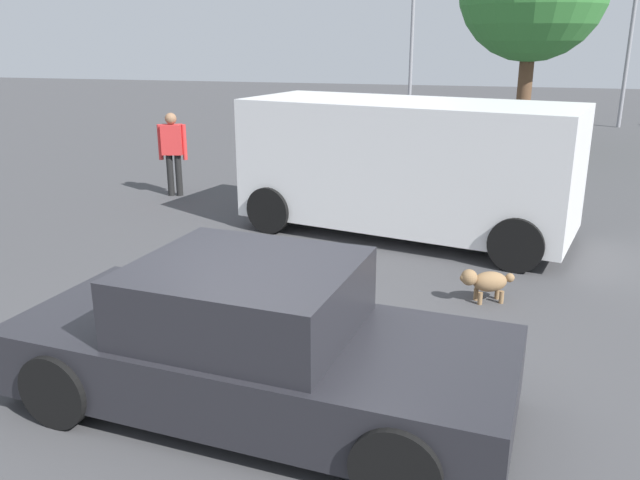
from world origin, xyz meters
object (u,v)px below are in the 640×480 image
(dog, at_px, (486,281))
(van_white, at_px, (407,163))
(light_post_near, at_px, (413,3))
(light_post_mid, at_px, (635,3))
(sedan_foreground, at_px, (256,343))
(pedestrian, at_px, (173,147))

(dog, xyz_separation_m, van_white, (-1.34, 2.62, 0.89))
(light_post_near, height_order, light_post_mid, light_post_near)
(sedan_foreground, height_order, light_post_mid, light_post_mid)
(dog, bearing_deg, van_white, -85.68)
(dog, xyz_separation_m, light_post_mid, (4.23, 17.66, 3.90))
(sedan_foreground, relative_size, pedestrian, 2.65)
(dog, bearing_deg, light_post_mid, -126.29)
(sedan_foreground, bearing_deg, van_white, 90.20)
(van_white, relative_size, pedestrian, 3.30)
(van_white, distance_m, light_post_mid, 16.32)
(light_post_near, xyz_separation_m, light_post_mid, (7.67, -1.35, -0.16))
(pedestrian, height_order, light_post_mid, light_post_mid)
(dog, relative_size, light_post_near, 0.10)
(van_white, height_order, pedestrian, van_white)
(light_post_near, relative_size, light_post_mid, 1.05)
(pedestrian, bearing_deg, sedan_foreground, 17.42)
(light_post_near, bearing_deg, sedan_foreground, -85.85)
(dog, distance_m, van_white, 3.07)
(pedestrian, relative_size, light_post_mid, 0.27)
(sedan_foreground, bearing_deg, pedestrian, 127.52)
(pedestrian, relative_size, light_post_near, 0.26)
(pedestrian, bearing_deg, light_post_mid, 128.01)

